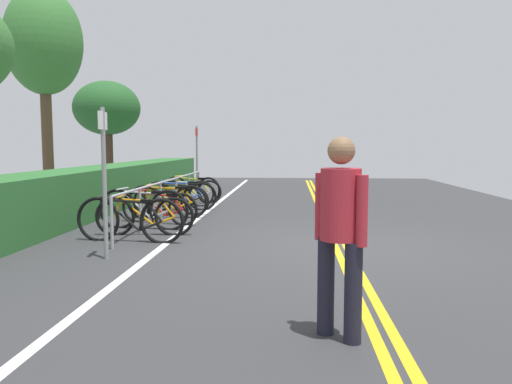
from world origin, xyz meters
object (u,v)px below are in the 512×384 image
(bicycle_4, at_px, (167,202))
(sign_post_far, at_px, (197,154))
(bicycle_1, at_px, (145,216))
(bicycle_9, at_px, (192,189))
(bicycle_0, at_px, (130,220))
(bicycle_6, at_px, (181,196))
(tree_far_right, at_px, (44,44))
(pedestrian, at_px, (340,225))
(bicycle_5, at_px, (171,200))
(sign_post_near, at_px, (104,168))
(bicycle_7, at_px, (180,194))
(bicycle_8, at_px, (191,192))
(bike_rack, at_px, (169,189))
(tree_extra, at_px, (107,109))
(bicycle_2, at_px, (143,209))
(bicycle_3, at_px, (159,208))

(bicycle_4, relative_size, sign_post_far, 0.81)
(bicycle_1, relative_size, bicycle_9, 1.02)
(bicycle_0, height_order, bicycle_6, bicycle_0)
(bicycle_1, height_order, tree_far_right, tree_far_right)
(pedestrian, bearing_deg, bicycle_5, 23.67)
(sign_post_near, height_order, sign_post_far, sign_post_far)
(bicycle_5, relative_size, bicycle_7, 1.03)
(bicycle_1, bearing_deg, sign_post_near, -179.92)
(bicycle_5, xyz_separation_m, sign_post_far, (4.14, 0.19, 0.97))
(pedestrian, bearing_deg, bicycle_8, 18.50)
(bicycle_1, xyz_separation_m, bicycle_9, (5.29, 0.23, 0.01))
(bike_rack, height_order, bicycle_7, bike_rack)
(bicycle_0, distance_m, sign_post_near, 1.51)
(pedestrian, distance_m, tree_far_right, 12.11)
(bicycle_0, distance_m, bicycle_7, 4.56)
(bicycle_9, bearing_deg, bicycle_8, -171.07)
(bicycle_0, relative_size, bicycle_6, 1.07)
(bicycle_1, bearing_deg, bicycle_9, 2.49)
(bicycle_8, relative_size, pedestrian, 1.00)
(bicycle_5, distance_m, bicycle_6, 0.69)
(sign_post_far, bearing_deg, pedestrian, -163.66)
(sign_post_far, bearing_deg, bicycle_7, -178.28)
(bike_rack, xyz_separation_m, sign_post_near, (-4.16, -0.15, 0.65))
(bicycle_6, bearing_deg, bicycle_1, -178.05)
(bike_rack, xyz_separation_m, bicycle_1, (-2.34, -0.15, -0.27))
(bike_rack, xyz_separation_m, bicycle_8, (2.35, -0.02, -0.29))
(bicycle_1, distance_m, pedestrian, 5.34)
(bicycle_6, height_order, tree_extra, tree_extra)
(bicycle_2, xyz_separation_m, bicycle_6, (2.66, -0.11, -0.04))
(bicycle_6, distance_m, sign_post_near, 5.20)
(bicycle_3, bearing_deg, bicycle_0, -179.08)
(bicycle_5, height_order, bicycle_8, bicycle_5)
(bike_rack, height_order, bicycle_8, bike_rack)
(bicycle_1, xyz_separation_m, bicycle_5, (2.61, 0.17, -0.01))
(sign_post_near, bearing_deg, bicycle_5, 2.25)
(bicycle_3, relative_size, bicycle_9, 1.00)
(bicycle_7, height_order, bicycle_8, bicycle_7)
(bicycle_9, distance_m, pedestrian, 10.24)
(bicycle_8, bearing_deg, tree_far_right, 87.93)
(bicycle_8, bearing_deg, bicycle_7, 169.10)
(bicycle_0, distance_m, tree_far_right, 7.83)
(bicycle_1, distance_m, bicycle_4, 2.04)
(bike_rack, xyz_separation_m, bicycle_6, (0.96, -0.04, -0.27))
(bicycle_7, bearing_deg, bicycle_6, -165.70)
(bicycle_6, distance_m, bicycle_7, 0.67)
(tree_far_right, bearing_deg, bicycle_7, -102.96)
(bicycle_2, height_order, pedestrian, pedestrian)
(tree_far_right, bearing_deg, bicycle_2, -137.03)
(bicycle_0, distance_m, bicycle_8, 5.29)
(bicycle_8, bearing_deg, sign_post_far, 6.27)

